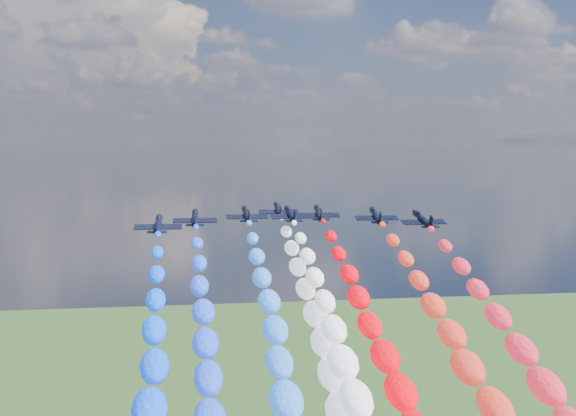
{
  "coord_description": "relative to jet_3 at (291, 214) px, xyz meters",
  "views": [
    {
      "loc": [
        -23.65,
        -154.19,
        119.93
      ],
      "look_at": [
        0.0,
        4.0,
        105.83
      ],
      "focal_mm": 47.44,
      "sensor_mm": 36.0,
      "label": 1
    }
  ],
  "objects": [
    {
      "name": "jet_0",
      "position": [
        -28.44,
        -16.09,
        0.0
      ],
      "size": [
        9.69,
        12.93,
        5.63
      ],
      "primitive_type": null,
      "rotation": [
        0.25,
        0.0,
        -0.04
      ],
      "color": "black"
    },
    {
      "name": "trail_2",
      "position": [
        -9.59,
        -57.07,
        -20.98
      ],
      "size": [
        6.26,
        112.61,
        45.66
      ],
      "primitive_type": null,
      "color": "blue"
    },
    {
      "name": "trail_5",
      "position": [
        6.72,
        -56.09,
        -20.98
      ],
      "size": [
        6.26,
        112.61,
        45.66
      ],
      "primitive_type": null,
      "color": "#EE000C"
    },
    {
      "name": "jet_7",
      "position": [
        25.12,
        -15.37,
        0.0
      ],
      "size": [
        9.82,
        13.03,
        5.63
      ],
      "primitive_type": null,
      "rotation": [
        0.25,
        0.0,
        0.06
      ],
      "color": "black"
    },
    {
      "name": "jet_1",
      "position": [
        -21.05,
        -5.25,
        0.0
      ],
      "size": [
        9.63,
        12.89,
        5.63
      ],
      "primitive_type": null,
      "rotation": [
        0.25,
        0.0,
        -0.04
      ],
      "color": "black"
    },
    {
      "name": "jet_2",
      "position": [
        -9.59,
        1.14,
        0.0
      ],
      "size": [
        9.34,
        12.68,
        5.63
      ],
      "primitive_type": null,
      "rotation": [
        0.25,
        0.0,
        0.02
      ],
      "color": "black"
    },
    {
      "name": "trail_6",
      "position": [
        17.83,
        -63.94,
        -20.98
      ],
      "size": [
        6.26,
        112.61,
        45.66
      ],
      "primitive_type": null,
      "color": "red"
    },
    {
      "name": "trail_4",
      "position": [
        -1.18,
        -46.74,
        -20.98
      ],
      "size": [
        6.26,
        112.61,
        45.66
      ],
      "primitive_type": null,
      "color": "white"
    },
    {
      "name": "jet_3",
      "position": [
        0.0,
        0.0,
        0.0
      ],
      "size": [
        9.67,
        12.93,
        5.63
      ],
      "primitive_type": null,
      "rotation": [
        0.25,
        0.0,
        0.04
      ],
      "color": "black"
    },
    {
      "name": "jet_6",
      "position": [
        17.83,
        -5.74,
        0.0
      ],
      "size": [
        9.89,
        13.08,
        5.63
      ],
      "primitive_type": null,
      "rotation": [
        0.25,
        0.0,
        -0.06
      ],
      "color": "black"
    },
    {
      "name": "jet_5",
      "position": [
        6.72,
        2.11,
        0.0
      ],
      "size": [
        9.98,
        13.14,
        5.63
      ],
      "primitive_type": null,
      "rotation": [
        0.25,
        0.0,
        -0.07
      ],
      "color": "black"
    },
    {
      "name": "jet_4",
      "position": [
        -1.18,
        11.46,
        0.0
      ],
      "size": [
        9.31,
        12.66,
        5.63
      ],
      "primitive_type": null,
      "rotation": [
        0.25,
        0.0,
        -0.01
      ],
      "color": "black"
    },
    {
      "name": "trail_3",
      "position": [
        -0.0,
        -58.2,
        -20.98
      ],
      "size": [
        6.26,
        112.61,
        45.66
      ],
      "primitive_type": null,
      "color": "white"
    },
    {
      "name": "trail_1",
      "position": [
        -21.05,
        -63.46,
        -20.98
      ],
      "size": [
        6.26,
        112.61,
        45.66
      ],
      "primitive_type": null,
      "color": "blue"
    }
  ]
}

